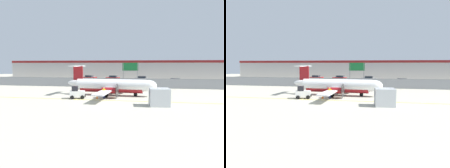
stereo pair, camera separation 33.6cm
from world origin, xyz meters
The scene contains 16 objects.
ground_plane centered at (0.00, 2.00, 0.00)m, with size 140.00×140.00×0.01m.
perimeter_fence centered at (0.00, 18.00, 1.12)m, with size 98.00×0.10×2.10m.
parking_lot_strip centered at (0.00, 29.50, 0.06)m, with size 98.00×17.00×0.12m.
background_building centered at (0.00, 47.99, 3.26)m, with size 91.00×8.10×6.50m.
commuter_airplane centered at (0.13, 6.62, 1.60)m, with size 15.22×16.07×4.92m.
baggage_tug centered at (-4.63, 2.69, 0.86)m, with size 2.54×1.90×1.88m.
ground_crew_worker centered at (-0.67, 3.48, 0.95)m, with size 0.55×0.43×1.70m.
cargo_container centered at (7.21, -0.74, 1.10)m, with size 2.60×2.24×2.20m.
traffic_cone_near_left centered at (-1.68, 3.20, 0.31)m, with size 0.36×0.36×0.64m.
traffic_cone_near_right centered at (-1.60, 5.81, 0.31)m, with size 0.36×0.36×0.64m.
traffic_cone_far_left centered at (-5.42, 7.74, 0.31)m, with size 0.36×0.36×0.64m.
parked_car_0 centered at (-12.11, 35.27, 0.89)m, with size 4.39×2.43×1.58m.
parked_car_1 centered at (-4.54, 35.00, 0.89)m, with size 4.39×2.43×1.58m.
parked_car_2 centered at (4.29, 33.23, 0.89)m, with size 4.39×2.43×1.58m.
parked_car_3 centered at (12.76, 25.43, 0.89)m, with size 4.38×2.40×1.58m.
highway_sign centered at (1.98, 20.06, 4.14)m, with size 3.60×0.14×5.50m.
Camera 1 is at (5.56, -25.68, 5.14)m, focal length 32.00 mm.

